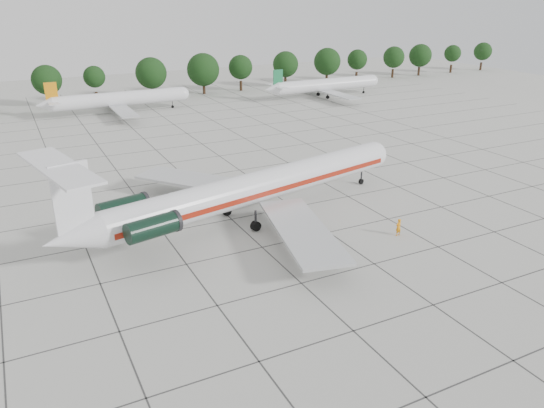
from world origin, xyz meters
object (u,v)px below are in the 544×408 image
object	(u,v)px
ground_crew	(398,227)
bg_airliner_c	(120,99)
bg_airliner_d	(326,85)
main_airliner	(245,190)

from	to	relation	value
ground_crew	bg_airliner_c	xyz separation A→B (m)	(-13.08, 75.35, 1.97)
ground_crew	bg_airliner_d	size ratio (longest dim) A/B	0.07
bg_airliner_c	bg_airliner_d	world-z (taller)	same
ground_crew	bg_airliner_d	bearing A→B (deg)	-122.21
main_airliner	ground_crew	world-z (taller)	main_airliner
main_airliner	bg_airliner_c	world-z (taller)	main_airliner
main_airliner	bg_airliner_d	world-z (taller)	main_airliner
bg_airliner_d	bg_airliner_c	bearing A→B (deg)	175.14
main_airliner	bg_airliner_c	bearing A→B (deg)	77.43
ground_crew	bg_airliner_c	world-z (taller)	bg_airliner_c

